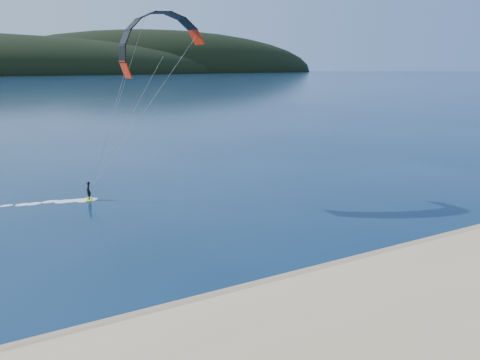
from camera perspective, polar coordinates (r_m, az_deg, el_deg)
The scene contains 3 objects.
ground at distance 23.34m, azimuth 10.05°, elevation -17.68°, with size 1800.00×1800.00×0.00m, color #071F38.
wet_sand at distance 26.48m, azimuth 3.82°, elevation -13.29°, with size 220.00×2.50×0.10m.
kitesurfer_near at distance 41.20m, azimuth -10.04°, elevation 14.15°, with size 21.03×7.12×16.22m.
Camera 1 is at (-12.80, -15.27, 12.17)m, focal length 34.58 mm.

